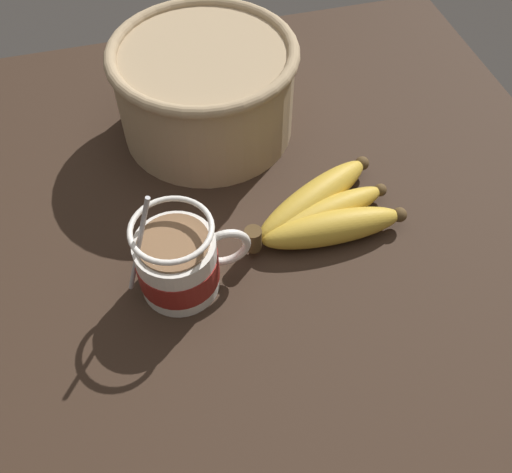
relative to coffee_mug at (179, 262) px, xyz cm
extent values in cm
cube|color=#332319|center=(6.49, 2.52, -5.63)|extent=(93.33, 93.33, 2.94)
cylinder|color=white|center=(-0.14, 0.00, -0.33)|extent=(8.73, 8.73, 7.67)
cylinder|color=maroon|center=(-0.14, 0.00, -0.66)|extent=(8.93, 8.93, 3.50)
torus|color=white|center=(5.19, 0.00, 0.84)|extent=(5.70, 0.90, 5.70)
cylinder|color=#846042|center=(-0.14, 0.00, 3.61)|extent=(7.53, 7.53, 0.40)
torus|color=white|center=(-0.14, 0.00, 5.84)|extent=(8.73, 8.73, 0.60)
cylinder|color=#B2B2B7|center=(-3.63, 0.00, 4.18)|extent=(4.40, 0.50, 13.82)
ellipsoid|color=#B2B2B7|center=(-1.67, 0.00, -2.66)|extent=(3.00, 2.00, 0.80)
cylinder|color=#4C381E|center=(8.80, 1.98, -1.35)|extent=(2.00, 2.00, 3.00)
ellipsoid|color=gold|center=(18.29, 1.75, -2.15)|extent=(17.08, 4.44, 4.03)
sphere|color=#4C381E|center=(26.78, 1.54, -2.15)|extent=(1.81, 1.81, 1.81)
ellipsoid|color=gold|center=(18.00, 4.11, -2.37)|extent=(17.26, 7.31, 3.59)
sphere|color=#4C381E|center=(26.23, 6.02, -2.37)|extent=(1.61, 1.61, 1.61)
ellipsoid|color=gold|center=(17.65, 6.59, -2.14)|extent=(17.79, 11.88, 4.05)
sphere|color=#4C381E|center=(25.61, 10.73, -2.14)|extent=(1.82, 1.82, 1.82)
cylinder|color=tan|center=(8.36, 24.71, 1.99)|extent=(23.20, 23.20, 12.31)
torus|color=tan|center=(8.36, 24.71, 8.15)|extent=(24.36, 24.36, 1.62)
camera|label=1|loc=(-1.04, -35.94, 50.26)|focal=40.00mm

